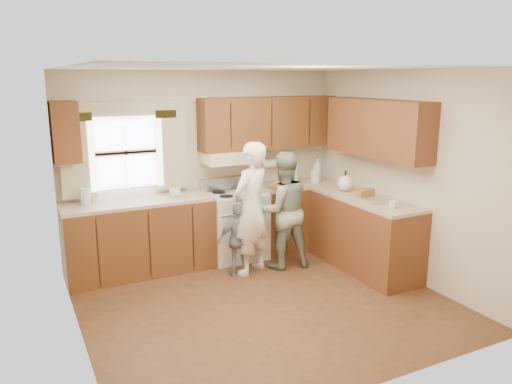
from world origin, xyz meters
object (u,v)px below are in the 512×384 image
stove (235,224)px  woman_left (251,209)px  child (239,240)px  woman_right (283,210)px

stove → woman_left: bearing=-94.5°
child → stove: bearing=-101.0°
woman_left → child: bearing=-24.6°
woman_left → woman_right: size_ratio=1.10×
stove → woman_right: bearing=-55.1°
stove → woman_left: woman_left is taller
woman_right → child: 0.69m
woman_left → stove: bearing=-122.6°
woman_right → child: bearing=9.5°
stove → woman_right: woman_right is taller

